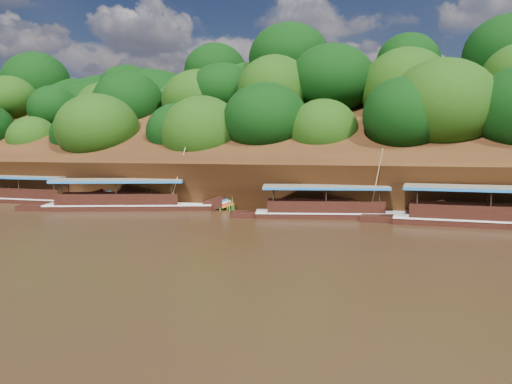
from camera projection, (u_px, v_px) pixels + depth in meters
The scene contains 6 objects.
ground at pixel (275, 234), 28.83m from camera, with size 160.00×160.00×0.00m, color black.
riverbank at pixel (336, 178), 50.20m from camera, with size 120.00×30.06×19.40m.
boat_1 at pixel (344, 210), 35.65m from camera, with size 13.42×5.18×5.36m.
boat_2 at pixel (140, 203), 40.31m from camera, with size 15.45×7.35×5.95m.
boat_3 at pixel (40, 197), 44.85m from camera, with size 13.85×2.55×2.94m.
reeds at pixel (266, 201), 38.86m from camera, with size 48.34×2.32×2.08m.
Camera 1 is at (7.70, -27.46, 5.05)m, focal length 35.00 mm.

